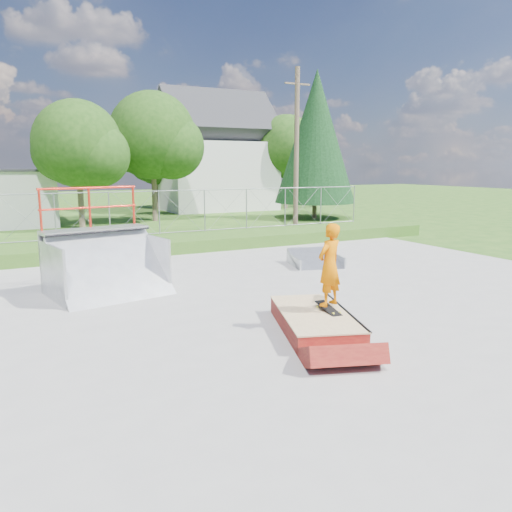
{
  "coord_description": "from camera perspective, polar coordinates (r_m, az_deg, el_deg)",
  "views": [
    {
      "loc": [
        -5.8,
        -9.52,
        3.31
      ],
      "look_at": [
        -0.26,
        1.27,
        1.1
      ],
      "focal_mm": 35.0,
      "sensor_mm": 36.0,
      "label": 1
    }
  ],
  "objects": [
    {
      "name": "ground",
      "position": [
        11.63,
        4.03,
        -6.24
      ],
      "size": [
        120.0,
        120.0,
        0.0
      ],
      "primitive_type": "plane",
      "color": "#255317",
      "rests_on": "ground"
    },
    {
      "name": "concrete_pad",
      "position": [
        11.62,
        4.03,
        -6.14
      ],
      "size": [
        20.0,
        16.0,
        0.04
      ],
      "primitive_type": "cube",
      "color": "gray",
      "rests_on": "ground"
    },
    {
      "name": "grass_berm",
      "position": [
        20.12,
        -10.1,
        1.41
      ],
      "size": [
        24.0,
        3.0,
        0.5
      ],
      "primitive_type": "cube",
      "color": "#255317",
      "rests_on": "ground"
    },
    {
      "name": "grind_box",
      "position": [
        10.2,
        6.7,
        -7.47
      ],
      "size": [
        2.15,
        3.03,
        0.41
      ],
      "rotation": [
        0.0,
        0.0,
        -0.33
      ],
      "color": "maroon",
      "rests_on": "concrete_pad"
    },
    {
      "name": "quarter_pipe",
      "position": [
        13.25,
        -16.67,
        1.47
      ],
      "size": [
        3.12,
        2.79,
        2.74
      ],
      "primitive_type": null,
      "rotation": [
        0.0,
        0.0,
        0.19
      ],
      "color": "#A3A5AA",
      "rests_on": "concrete_pad"
    },
    {
      "name": "flat_bank_ramp",
      "position": [
        16.69,
        6.83,
        -0.36
      ],
      "size": [
        1.94,
        2.01,
        0.48
      ],
      "primitive_type": null,
      "rotation": [
        0.0,
        0.0,
        -0.27
      ],
      "color": "#A3A5AA",
      "rests_on": "concrete_pad"
    },
    {
      "name": "skateboard",
      "position": [
        10.25,
        8.26,
        -5.97
      ],
      "size": [
        0.31,
        0.82,
        0.13
      ],
      "primitive_type": "cube",
      "rotation": [
        0.14,
        0.0,
        -0.12
      ],
      "color": "black",
      "rests_on": "grind_box"
    },
    {
      "name": "skater",
      "position": [
        10.05,
        8.39,
        -1.42
      ],
      "size": [
        0.7,
        0.58,
        1.66
      ],
      "primitive_type": "imported",
      "rotation": [
        0.0,
        0.0,
        3.48
      ],
      "color": "orange",
      "rests_on": "grind_box"
    },
    {
      "name": "chain_link_fence",
      "position": [
        20.93,
        -11.01,
        4.89
      ],
      "size": [
        20.0,
        0.06,
        1.8
      ],
      "primitive_type": null,
      "color": "gray",
      "rests_on": "grass_berm"
    },
    {
      "name": "gable_house",
      "position": [
        38.49,
        -4.64,
        11.06
      ],
      "size": [
        8.4,
        6.08,
        8.94
      ],
      "color": "beige",
      "rests_on": "ground"
    },
    {
      "name": "utility_pole",
      "position": [
        25.31,
        4.64,
        11.84
      ],
      "size": [
        0.24,
        0.24,
        8.0
      ],
      "primitive_type": "cylinder",
      "color": "brown",
      "rests_on": "ground"
    },
    {
      "name": "tree_left_near",
      "position": [
        27.67,
        -19.16,
        11.68
      ],
      "size": [
        4.76,
        4.48,
        6.65
      ],
      "color": "brown",
      "rests_on": "ground"
    },
    {
      "name": "tree_center",
      "position": [
        30.6,
        -11.14,
        13.0
      ],
      "size": [
        5.44,
        5.12,
        7.6
      ],
      "color": "brown",
      "rests_on": "ground"
    },
    {
      "name": "tree_right_far",
      "position": [
        38.94,
        3.95,
        12.1
      ],
      "size": [
        5.1,
        4.8,
        7.12
      ],
      "color": "brown",
      "rests_on": "ground"
    },
    {
      "name": "tree_back_mid",
      "position": [
        38.97,
        -10.95,
        10.6
      ],
      "size": [
        4.08,
        3.84,
        5.7
      ],
      "color": "brown",
      "rests_on": "ground"
    },
    {
      "name": "conifer_tree",
      "position": [
        31.99,
        6.87,
        13.35
      ],
      "size": [
        5.04,
        5.04,
        9.1
      ],
      "color": "brown",
      "rests_on": "ground"
    }
  ]
}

